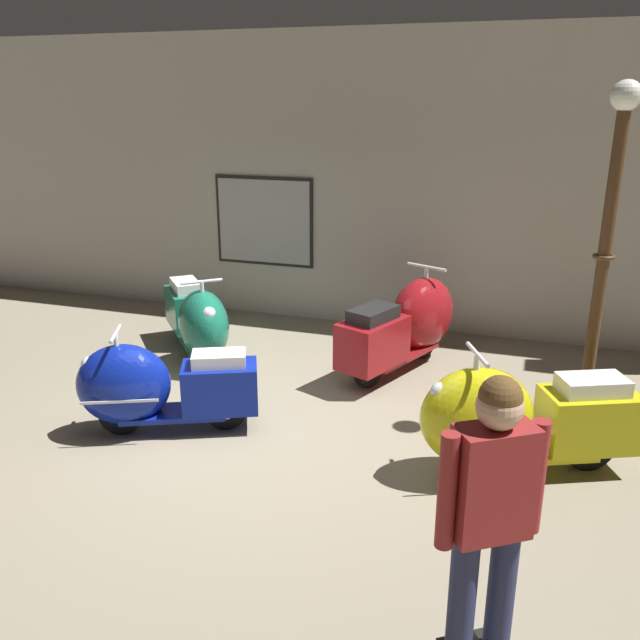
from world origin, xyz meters
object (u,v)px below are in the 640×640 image
Objects in this scene: scooter_3 at (511,419)px; visitor_1 at (490,510)px; scooter_2 at (408,323)px; scooter_0 at (198,321)px; scooter_1 at (154,387)px; lamppost at (603,266)px.

scooter_3 is 1.06× the size of visitor_1.
scooter_0 is at bearing 125.22° from scooter_2.
scooter_2 is 2.38m from scooter_3.
visitor_1 is at bearing 125.41° from scooter_1.
scooter_2 reaches higher than scooter_3.
visitor_1 is (3.56, -3.58, 0.52)m from scooter_0.
scooter_0 is at bearing 11.30° from visitor_1.
visitor_1 reaches higher than scooter_0.
scooter_3 is at bearing -34.73° from visitor_1.
scooter_3 reaches higher than scooter_1.
scooter_0 is 5.08m from visitor_1.
visitor_1 is at bearing 64.96° from scooter_3.
scooter_1 is at bearing 25.86° from visitor_1.
visitor_1 is (1.19, -4.12, 0.48)m from scooter_2.
lamppost reaches higher than scooter_2.
scooter_2 reaches higher than scooter_1.
scooter_2 is 0.62× the size of lamppost.
scooter_0 is at bearing 173.78° from lamppost.
scooter_0 is 3.90m from scooter_3.
scooter_1 is at bearing 162.84° from scooter_2.
visitor_1 is at bearing -102.05° from lamppost.
scooter_0 is 1.82m from scooter_1.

